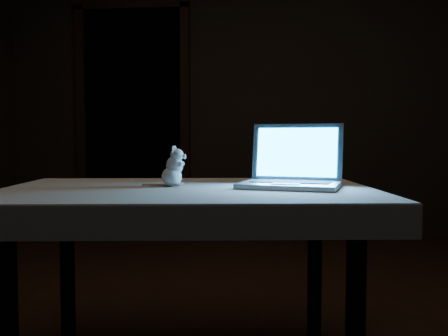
# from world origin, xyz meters

# --- Properties ---
(back_wall) EXTENTS (4.50, 0.04, 2.60)m
(back_wall) POSITION_xyz_m (0.00, 2.50, 1.30)
(back_wall) COLOR black
(back_wall) RESTS_ON ground
(doorway) EXTENTS (1.06, 0.36, 2.13)m
(doorway) POSITION_xyz_m (-1.10, 2.50, 1.06)
(doorway) COLOR black
(doorway) RESTS_ON back_wall
(table) EXTENTS (1.36, 0.97, 0.68)m
(table) POSITION_xyz_m (-0.11, -0.18, 0.34)
(table) COLOR black
(table) RESTS_ON floor
(tablecloth) EXTENTS (1.47, 1.07, 0.10)m
(tablecloth) POSITION_xyz_m (-0.06, -0.14, 0.64)
(tablecloth) COLOR beige
(tablecloth) RESTS_ON table
(laptop) EXTENTS (0.42, 0.39, 0.25)m
(laptop) POSITION_xyz_m (0.27, -0.14, 0.81)
(laptop) COLOR #A4A4A8
(laptop) RESTS_ON tablecloth
(plush_mouse) EXTENTS (0.14, 0.14, 0.15)m
(plush_mouse) POSITION_xyz_m (-0.18, -0.14, 0.76)
(plush_mouse) COLOR silver
(plush_mouse) RESTS_ON tablecloth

